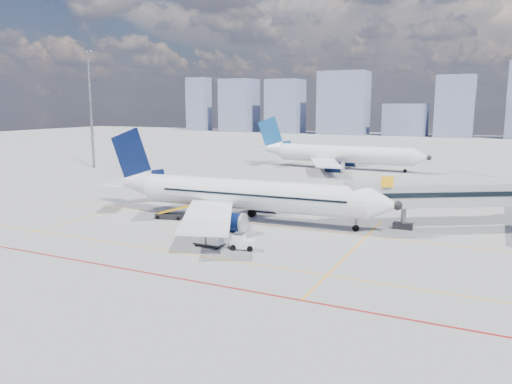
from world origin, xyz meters
TOP-DOWN VIEW (x-y plane):
  - ground at (0.00, 0.00)m, footprint 420.00×420.00m
  - apron_markings at (-0.58, -3.91)m, footprint 90.00×35.12m
  - jet_bridge at (23.51, 16.91)m, footprint 23.55×15.78m
  - floodlight_mast_nw at (-55.00, 40.00)m, footprint 3.20×0.61m
  - distant_skyline at (-8.28, 190.00)m, footprint 248.27×15.89m
  - main_aircraft at (-1.87, 8.60)m, footprint 37.93×33.03m
  - second_aircraft at (-5.60, 62.25)m, footprint 39.21×34.17m
  - baggage_tug at (4.18, -2.35)m, footprint 2.53×1.81m
  - cargo_dolly at (0.78, -2.89)m, footprint 3.13×1.46m
  - belt_loader at (-9.77, 5.49)m, footprint 5.22×2.23m
  - ramp_worker at (3.79, -1.24)m, footprint 0.40×0.58m

SIDE VIEW (x-z plane):
  - ground at x=0.00m, z-range 0.00..0.00m
  - apron_markings at x=-0.58m, z-range 0.00..0.01m
  - belt_loader at x=-9.77m, z-range -0.51..1.59m
  - ramp_worker at x=3.79m, z-range 0.00..1.52m
  - baggage_tug at x=4.18m, z-range -0.03..1.58m
  - cargo_dolly at x=0.78m, z-range 0.08..1.78m
  - second_aircraft at x=-5.60m, z-range -2.49..8.93m
  - main_aircraft at x=-1.87m, z-range -2.31..8.76m
  - jet_bridge at x=23.51m, z-range 0.59..6.89m
  - floodlight_mast_nw at x=-55.00m, z-range 0.86..26.31m
  - distant_skyline at x=-8.28m, z-range -2.25..29.47m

